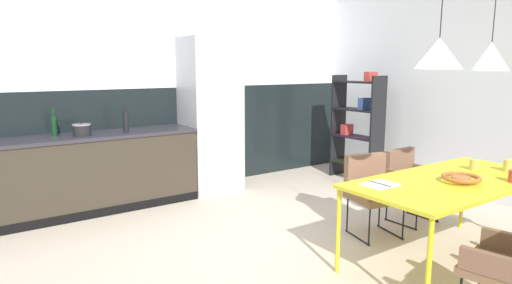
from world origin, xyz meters
TOP-DOWN VIEW (x-y plane):
  - ground_plane at (0.00, 0.00)m, footprint 7.89×7.89m
  - back_wall_splashback_dark at (0.00, 2.85)m, footprint 6.07×0.12m
  - back_wall_panel_upper at (0.00, 2.85)m, footprint 6.07×0.12m
  - side_wall_right at (2.98, 0.00)m, footprint 0.12×5.81m
  - kitchen_counter at (-1.48, 2.49)m, footprint 2.84×0.63m
  - refrigerator_column at (0.31, 2.49)m, footprint 0.72×0.60m
  - dining_table at (0.87, -0.74)m, footprint 1.91×0.92m
  - armchair_facing_counter at (0.86, 0.12)m, footprint 0.57×0.57m
  - armchair_by_stool at (1.51, 0.16)m, footprint 0.50×0.48m
  - fruit_bowl at (0.82, -0.84)m, footprint 0.31×0.31m
  - open_book at (0.20, -0.52)m, footprint 0.27×0.22m
  - mug_short_terracotta at (1.55, -0.87)m, footprint 0.13×0.08m
  - mug_glass_clear at (1.35, -0.66)m, footprint 0.13×0.08m
  - cooking_pot at (-1.39, 2.41)m, footprint 0.21×0.21m
  - bottle_vinegar_dark at (-1.65, 2.58)m, footprint 0.06×0.06m
  - bottle_wine_green at (-0.89, 2.39)m, footprint 0.07×0.07m
  - open_shelf_unit at (2.37, 1.69)m, footprint 0.30×0.81m
  - pendant_lamp_over_table_near at (0.49, -0.78)m, footprint 0.36×0.36m
  - pendant_lamp_over_table_far at (1.26, -0.77)m, footprint 0.31×0.31m

SIDE VIEW (x-z plane):
  - ground_plane at x=0.00m, z-range 0.00..0.00m
  - kitchen_counter at x=-1.48m, z-range 0.00..0.92m
  - armchair_facing_counter at x=0.86m, z-range 0.10..0.92m
  - armchair_by_stool at x=1.51m, z-range 0.12..0.91m
  - back_wall_splashback_dark at x=0.00m, z-range 0.00..1.42m
  - dining_table at x=0.87m, z-range 0.34..1.10m
  - open_book at x=0.20m, z-range 0.76..0.77m
  - fruit_bowl at x=0.82m, z-range 0.77..0.83m
  - mug_glass_clear at x=1.35m, z-range 0.76..0.85m
  - mug_short_terracotta at x=1.55m, z-range 0.76..0.86m
  - open_shelf_unit at x=2.37m, z-range 0.03..1.65m
  - cooking_pot at x=-1.39m, z-range 0.91..1.07m
  - refrigerator_column at x=0.31m, z-range 0.00..2.09m
  - bottle_vinegar_dark at x=-1.65m, z-range 0.89..1.21m
  - bottle_wine_green at x=-0.89m, z-range 0.90..1.21m
  - side_wall_right at x=2.98m, z-range 0.00..2.84m
  - pendant_lamp_over_table_far at x=1.26m, z-range 1.22..2.35m
  - pendant_lamp_over_table_near at x=0.49m, z-range 1.24..2.35m
  - back_wall_panel_upper at x=0.00m, z-range 1.42..2.84m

